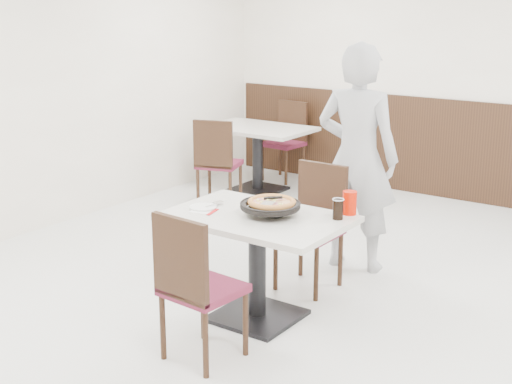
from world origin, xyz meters
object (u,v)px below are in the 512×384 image
Objects in this scene: pizza at (272,205)px; bg_table_left at (258,159)px; side_plate at (203,207)px; diner_person at (357,158)px; main_table at (257,267)px; chair_far at (309,229)px; red_cup at (350,203)px; bg_chair_left_near at (219,162)px; chair_near at (204,286)px; pizza_pan at (270,209)px; bg_chair_left_far at (283,142)px; cola_glass at (338,210)px.

pizza is 3.39m from bg_table_left.
diner_person is (0.48, 1.37, 0.16)m from side_plate.
chair_far is at bearing 89.29° from main_table.
bg_table_left is (-2.45, 2.42, -0.45)m from red_cup.
diner_person is 2.23m from bg_chair_left_near.
chair_near is 2.99× the size of pizza_pan.
bg_chair_left_far is at bearing -53.95° from diner_person.
pizza_pan is 0.45m from cola_glass.
pizza reaches higher than main_table.
pizza is at bearing 111.79° from pizza_pan.
chair_near is 0.81m from pizza.
bg_chair_left_far reaches higher than cola_glass.
main_table is 6.43× the size of side_plate.
pizza_pan is at bearing -53.57° from bg_table_left.
chair_near is 0.79× the size of bg_table_left.
red_cup is at bearing 133.51° from bg_chair_left_far.
bg_chair_left_far reaches higher than red_cup.
bg_table_left is 1.26× the size of bg_chair_left_far.
pizza is (-0.02, 0.05, 0.02)m from pizza_pan.
chair_far is at bearing 74.68° from diner_person.
bg_chair_left_far is (-0.04, 1.31, 0.00)m from bg_chair_left_near.
cola_glass is at bearing -46.38° from bg_table_left.
side_plate is at bearing 62.44° from chair_far.
side_plate is 0.94m from cola_glass.
bg_chair_left_near is at bearing 125.66° from side_plate.
bg_chair_left_near is at bearing 130.67° from chair_near.
bg_chair_left_far is at bearing 93.72° from bg_table_left.
red_cup reaches higher than pizza.
pizza is at bearing -53.36° from bg_table_left.
side_plate is 1.44× the size of cola_glass.
diner_person is at bearing 93.48° from chair_near.
bg_chair_left_near is at bearing -29.90° from diner_person.
main_table is 1.39m from diner_person.
chair_near is 0.77m from side_plate.
cola_glass is at bearing 132.12° from bg_chair_left_far.
bg_chair_left_near is (-0.00, -0.71, 0.10)m from bg_table_left.
chair_far reaches higher than pizza.
chair_far and bg_chair_left_far have the same top height.
side_plate is (-0.45, -0.19, -0.05)m from pizza.
bg_chair_left_far is at bearing 121.83° from pizza.
pizza_pan is 0.27× the size of bg_table_left.
chair_far is at bearing 149.14° from red_cup.
main_table is 9.23× the size of cola_glass.
pizza_pan is 0.33× the size of bg_chair_left_far.
red_cup is 0.13× the size of bg_table_left.
pizza_pan is (0.07, 0.05, 0.42)m from main_table.
cola_glass is at bearing 68.36° from chair_near.
bg_chair_left_near is at bearing 134.93° from pizza_pan.
pizza_pan is at bearing -142.09° from red_cup.
chair_near reaches higher than pizza_pan.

